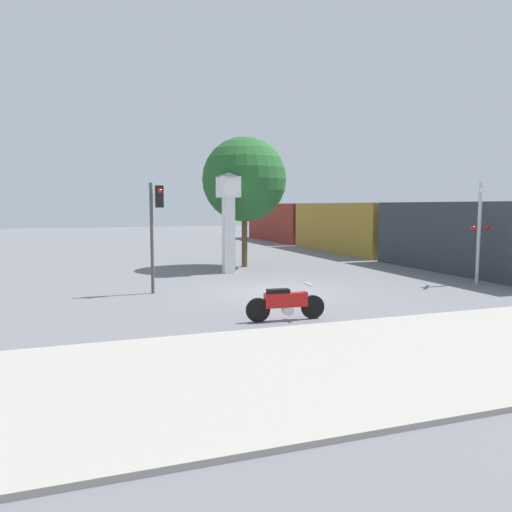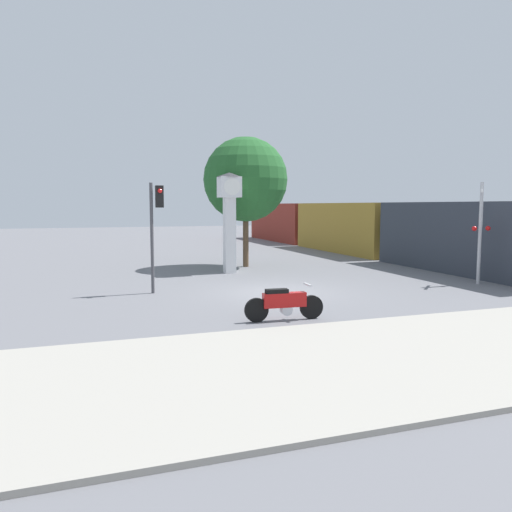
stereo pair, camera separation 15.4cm
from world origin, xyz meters
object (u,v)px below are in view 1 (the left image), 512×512
object	(u,v)px
motorcycle	(286,303)
clock_tower	(228,207)
railroad_crossing_signal	(479,229)
traffic_light	(156,217)
freight_train	(346,227)
street_tree	(244,180)

from	to	relation	value
motorcycle	clock_tower	size ratio (longest dim) A/B	0.48
railroad_crossing_signal	traffic_light	bearing A→B (deg)	170.53
freight_train	clock_tower	bearing A→B (deg)	-143.74
motorcycle	clock_tower	xyz separation A→B (m)	(1.31, 10.15, 2.67)
traffic_light	street_tree	xyz separation A→B (m)	(5.55, 6.54, 1.78)
traffic_light	street_tree	distance (m)	8.76
freight_train	street_tree	world-z (taller)	street_tree
clock_tower	railroad_crossing_signal	xyz separation A→B (m)	(8.77, -6.64, -0.90)
motorcycle	railroad_crossing_signal	bearing A→B (deg)	23.12
motorcycle	street_tree	size ratio (longest dim) A/B	0.34
motorcycle	railroad_crossing_signal	world-z (taller)	railroad_crossing_signal
traffic_light	railroad_crossing_signal	world-z (taller)	railroad_crossing_signal
clock_tower	street_tree	size ratio (longest dim) A/B	0.71
motorcycle	freight_train	bearing A→B (deg)	59.96
traffic_light	railroad_crossing_signal	bearing A→B (deg)	-9.47
motorcycle	freight_train	world-z (taller)	freight_train
clock_tower	traffic_light	xyz separation A→B (m)	(-4.08, -4.50, -0.37)
freight_train	railroad_crossing_signal	size ratio (longest dim) A/B	8.28
clock_tower	freight_train	bearing A→B (deg)	36.26
traffic_light	clock_tower	bearing A→B (deg)	47.77
street_tree	railroad_crossing_signal	bearing A→B (deg)	-49.92
traffic_light	street_tree	size ratio (longest dim) A/B	0.60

